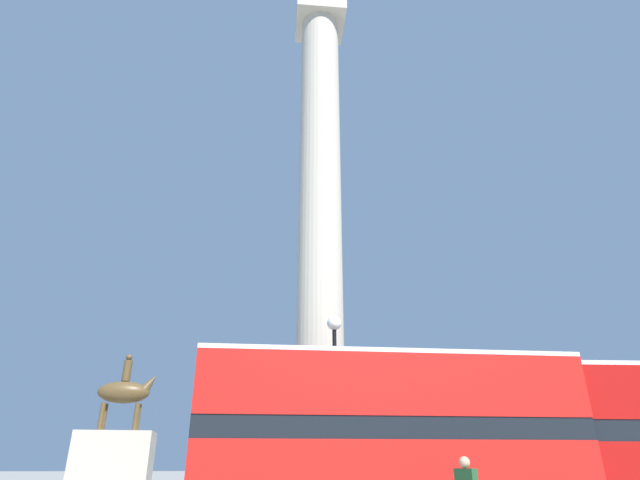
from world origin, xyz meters
name	(u,v)px	position (x,y,z in m)	size (l,w,h in m)	color
monument_column	(320,256)	(0.00, 0.00, 9.85)	(5.17, 5.17, 25.66)	#BCB29E
bus_b	(389,430)	(1.33, -5.87, 2.43)	(10.33, 2.93, 4.41)	red
equestrian_statue	(114,459)	(-8.25, 3.08, 1.76)	(3.21, 2.44, 6.06)	#BCB29E
street_lamp	(335,385)	(0.20, -3.18, 3.98)	(0.50, 0.50, 6.31)	black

